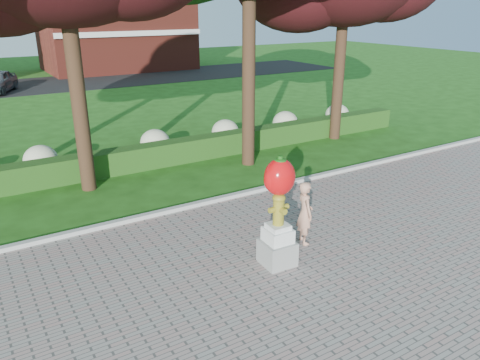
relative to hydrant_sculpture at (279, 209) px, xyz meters
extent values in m
plane|color=#1F4812|center=(-0.31, 0.70, -1.34)|extent=(100.00, 100.00, 0.00)
cube|color=#ADADA5|center=(-0.31, 3.70, -1.27)|extent=(40.00, 0.18, 0.15)
cube|color=#214714|center=(-0.31, 7.70, -0.94)|extent=(24.00, 0.70, 0.80)
ellipsoid|color=#B2B68B|center=(-3.31, 8.70, -0.79)|extent=(1.10, 1.10, 0.99)
ellipsoid|color=#B2B68B|center=(0.69, 8.70, -0.79)|extent=(1.10, 1.10, 0.99)
ellipsoid|color=#B2B68B|center=(3.69, 8.70, -0.79)|extent=(1.10, 1.10, 0.99)
ellipsoid|color=#B2B68B|center=(6.69, 8.70, -0.79)|extent=(1.10, 1.10, 0.99)
ellipsoid|color=#B2B68B|center=(9.69, 8.70, -0.79)|extent=(1.10, 1.10, 0.99)
cube|color=black|center=(-0.31, 28.70, -1.33)|extent=(50.00, 8.00, 0.02)
cube|color=maroon|center=(7.69, 34.70, 1.86)|extent=(12.00, 8.00, 6.40)
cylinder|color=black|center=(-2.31, 6.70, 1.74)|extent=(0.44, 0.44, 6.16)
cylinder|color=black|center=(3.19, 6.20, 2.30)|extent=(0.44, 0.44, 7.28)
cylinder|color=black|center=(8.19, 7.20, 1.60)|extent=(0.44, 0.44, 5.88)
cube|color=gray|center=(0.00, 0.00, -1.03)|extent=(0.70, 0.70, 0.54)
cube|color=silver|center=(0.00, 0.00, -0.61)|extent=(0.56, 0.56, 0.30)
cube|color=silver|center=(0.00, 0.00, -0.41)|extent=(0.45, 0.45, 0.11)
cylinder|color=olive|center=(0.00, 0.00, -0.06)|extent=(0.24, 0.24, 0.60)
ellipsoid|color=olive|center=(0.00, 0.00, 0.24)|extent=(0.28, 0.28, 0.20)
cylinder|color=olive|center=(-0.17, 0.00, 0.01)|extent=(0.13, 0.12, 0.12)
cylinder|color=olive|center=(0.17, 0.00, 0.01)|extent=(0.13, 0.12, 0.12)
cylinder|color=olive|center=(0.00, -0.16, 0.01)|extent=(0.13, 0.13, 0.13)
cylinder|color=olive|center=(0.00, 0.00, 0.33)|extent=(0.09, 0.09, 0.05)
ellipsoid|color=red|center=(0.00, 0.00, 0.71)|extent=(0.67, 0.60, 0.78)
ellipsoid|color=red|center=(-0.19, 0.00, 0.68)|extent=(0.33, 0.33, 0.50)
ellipsoid|color=red|center=(0.19, 0.00, 0.68)|extent=(0.33, 0.33, 0.50)
cylinder|color=#195212|center=(0.00, 0.00, 1.09)|extent=(0.11, 0.11, 0.13)
ellipsoid|color=#195212|center=(0.00, 0.00, 1.06)|extent=(0.26, 0.26, 0.09)
imported|color=tan|center=(1.11, 0.47, -0.54)|extent=(0.51, 0.64, 1.52)
camera|label=1|loc=(-5.35, -7.19, 3.98)|focal=35.00mm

